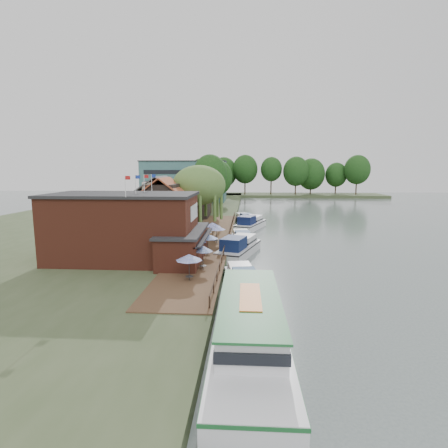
{
  "coord_description": "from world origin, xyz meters",
  "views": [
    {
      "loc": [
        -2.74,
        -37.24,
        10.81
      ],
      "look_at": [
        -6.0,
        12.0,
        3.0
      ],
      "focal_mm": 28.0,
      "sensor_mm": 36.0,
      "label": 1
    }
  ],
  "objects": [
    {
      "name": "cruiser_0",
      "position": [
        -3.11,
        -6.53,
        1.08
      ],
      "size": [
        4.32,
        9.4,
        2.16
      ],
      "primitive_type": null,
      "rotation": [
        0.0,
        0.0,
        0.16
      ],
      "color": "silver",
      "rests_on": "ground"
    },
    {
      "name": "swan",
      "position": [
        -4.5,
        -9.86,
        0.22
      ],
      "size": [
        0.44,
        0.44,
        0.44
      ],
      "primitive_type": "sphere",
      "color": "white",
      "rests_on": "ground"
    },
    {
      "name": "umbrella_4",
      "position": [
        -8.16,
        5.69,
        2.29
      ],
      "size": [
        2.11,
        2.11,
        2.38
      ],
      "primitive_type": null,
      "color": "navy",
      "rests_on": "quay_deck"
    },
    {
      "name": "cottage_c",
      "position": [
        -14.0,
        33.0,
        5.25
      ],
      "size": [
        7.6,
        7.6,
        8.5
      ],
      "primitive_type": null,
      "color": "black",
      "rests_on": "land_bank"
    },
    {
      "name": "ground",
      "position": [
        0.0,
        0.0,
        0.0
      ],
      "size": [
        260.0,
        260.0,
        0.0
      ],
      "primitive_type": "plane",
      "color": "#505C5B",
      "rests_on": "ground"
    },
    {
      "name": "umbrella_0",
      "position": [
        -7.74,
        -7.95,
        2.29
      ],
      "size": [
        2.34,
        2.34,
        2.38
      ],
      "primitive_type": null,
      "color": "navy",
      "rests_on": "quay_deck"
    },
    {
      "name": "cottage_a",
      "position": [
        -15.0,
        14.0,
        5.25
      ],
      "size": [
        8.6,
        7.6,
        8.5
      ],
      "primitive_type": null,
      "color": "black",
      "rests_on": "land_bank"
    },
    {
      "name": "umbrella_2",
      "position": [
        -8.09,
        -0.37,
        2.29
      ],
      "size": [
        1.98,
        1.98,
        2.38
      ],
      "primitive_type": null,
      "color": "navy",
      "rests_on": "quay_deck"
    },
    {
      "name": "umbrella_3",
      "position": [
        -7.17,
        1.68,
        2.29
      ],
      "size": [
        2.42,
        2.42,
        2.38
      ],
      "primitive_type": null,
      "color": "#1C409D",
      "rests_on": "quay_deck"
    },
    {
      "name": "bank_tree_5",
      "position": [
        -14.71,
        94.23,
        7.41
      ],
      "size": [
        7.35,
        7.35,
        12.81
      ],
      "primitive_type": null,
      "color": "#143811",
      "rests_on": "land_bank"
    },
    {
      "name": "cruiser_2",
      "position": [
        -3.44,
        12.05,
        1.1
      ],
      "size": [
        3.93,
        9.48,
        2.21
      ],
      "primitive_type": null,
      "rotation": [
        0.0,
        0.0,
        0.11
      ],
      "color": "silver",
      "rests_on": "ground"
    },
    {
      "name": "quay_rail",
      "position": [
        -5.3,
        10.5,
        1.5
      ],
      "size": [
        0.2,
        49.0,
        1.0
      ],
      "primitive_type": null,
      "color": "black",
      "rests_on": "land_bank"
    },
    {
      "name": "cruiser_3",
      "position": [
        -2.07,
        25.53,
        1.32
      ],
      "size": [
        6.83,
        11.28,
        2.64
      ],
      "primitive_type": null,
      "rotation": [
        0.0,
        0.0,
        -0.34
      ],
      "color": "white",
      "rests_on": "ground"
    },
    {
      "name": "umbrella_1",
      "position": [
        -6.95,
        -4.52,
        2.29
      ],
      "size": [
        1.96,
        1.96,
        2.38
      ],
      "primitive_type": null,
      "color": "navy",
      "rests_on": "quay_deck"
    },
    {
      "name": "bank_tree_4",
      "position": [
        -18.3,
        84.11,
        6.25
      ],
      "size": [
        6.51,
        6.51,
        10.51
      ],
      "primitive_type": null,
      "color": "#143811",
      "rests_on": "land_bank"
    },
    {
      "name": "bank_tree_1",
      "position": [
        -11.86,
        48.27,
        6.97
      ],
      "size": [
        6.07,
        6.07,
        11.95
      ],
      "primitive_type": null,
      "color": "#143811",
      "rests_on": "land_bank"
    },
    {
      "name": "bank_tree_3",
      "position": [
        -16.43,
        78.52,
        7.08
      ],
      "size": [
        8.37,
        8.37,
        12.16
      ],
      "primitive_type": null,
      "color": "#143811",
      "rests_on": "land_bank"
    },
    {
      "name": "hotel_block",
      "position": [
        -22.0,
        70.0,
        7.15
      ],
      "size": [
        25.4,
        12.4,
        12.3
      ],
      "primitive_type": null,
      "color": "#38666B",
      "rests_on": "land_bank"
    },
    {
      "name": "quay_deck",
      "position": [
        -8.0,
        10.0,
        1.05
      ],
      "size": [
        6.0,
        50.0,
        0.1
      ],
      "primitive_type": "cube",
      "color": "#47301E",
      "rests_on": "land_bank"
    },
    {
      "name": "umbrella_6",
      "position": [
        -7.48,
        10.3,
        2.29
      ],
      "size": [
        2.26,
        2.26,
        2.38
      ],
      "primitive_type": null,
      "color": "#1B2697",
      "rests_on": "quay_deck"
    },
    {
      "name": "bank_tree_0",
      "position": [
        -10.93,
        40.04,
        7.49
      ],
      "size": [
        7.5,
        7.5,
        12.99
      ],
      "primitive_type": null,
      "color": "#143811",
      "rests_on": "land_bank"
    },
    {
      "name": "willow",
      "position": [
        -10.5,
        19.0,
        6.21
      ],
      "size": [
        8.6,
        8.6,
        10.43
      ],
      "primitive_type": null,
      "color": "#476B2D",
      "rests_on": "land_bank"
    },
    {
      "name": "bank_tree_2",
      "position": [
        -11.03,
        58.83,
        7.16
      ],
      "size": [
        8.47,
        8.47,
        12.33
      ],
      "primitive_type": null,
      "color": "#143811",
      "rests_on": "land_bank"
    },
    {
      "name": "land_bank",
      "position": [
        -30.0,
        35.0,
        0.5
      ],
      "size": [
        50.0,
        140.0,
        1.0
      ],
      "primitive_type": "cube",
      "color": "#384728",
      "rests_on": "ground"
    },
    {
      "name": "pub",
      "position": [
        -14.0,
        -1.0,
        4.65
      ],
      "size": [
        20.0,
        11.0,
        7.3
      ],
      "primitive_type": null,
      "color": "maroon",
      "rests_on": "land_bank"
    },
    {
      "name": "tour_boat",
      "position": [
        -2.48,
        -18.1,
        1.69
      ],
      "size": [
        4.45,
        15.49,
        3.38
      ],
      "primitive_type": null,
      "rotation": [
        0.0,
        0.0,
        0.01
      ],
      "color": "silver",
      "rests_on": "ground"
    },
    {
      "name": "umbrella_5",
      "position": [
        -6.71,
        7.8,
        2.29
      ],
      "size": [
        2.42,
        2.42,
        2.38
      ],
      "primitive_type": null,
      "color": "#1C299A",
      "rests_on": "quay_deck"
    },
    {
      "name": "cruiser_4",
      "position": [
        -3.3,
        32.66,
        1.06
      ],
      "size": [
        5.01,
        9.37,
        2.13
      ],
      "primitive_type": null,
      "rotation": [
        0.0,
        0.0,
        0.25
      ],
      "color": "white",
      "rests_on": "ground"
    },
    {
      "name": "cruiser_1",
      "position": [
        -3.7,
        5.81,
        1.34
      ],
      "size": [
        6.52,
        11.42,
        2.67
      ],
      "primitive_type": null,
      "rotation": [
        0.0,
        0.0,
        -0.29
      ],
      "color": "silver",
      "rests_on": "ground"
    },
    {
      "name": "cottage_b",
      "position": [
        -18.0,
        24.0,
        5.25
      ],
      "size": [
        9.6,
        8.6,
        8.5
      ],
      "primitive_type": null,
      "color": "beige",
      "rests_on": "land_bank"
    }
  ]
}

